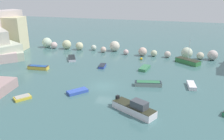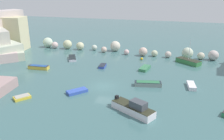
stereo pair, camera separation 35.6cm
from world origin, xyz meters
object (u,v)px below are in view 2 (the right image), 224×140
Objects in this scene: moored_boat_0 at (188,61)px; moored_boat_4 at (148,84)px; channel_buoy at (142,59)px; moored_boat_3 at (134,108)px; moored_boat_7 at (77,91)px; moored_boat_1 at (102,66)px; moored_boat_10 at (145,68)px; moored_boat_6 at (22,97)px; moored_boat_9 at (191,86)px; moored_boat_8 at (72,58)px; moored_boat_5 at (39,67)px.

moored_boat_4 is at bearing -78.52° from moored_boat_0.
channel_buoy is 0.09× the size of moored_boat_3.
moored_boat_1 is at bearing 41.67° from moored_boat_7.
moored_boat_7 is 15.47m from moored_boat_10.
moored_boat_6 is at bearing -30.34° from moored_boat_10.
moored_boat_10 is (-1.11, 16.75, -0.40)m from moored_boat_3.
moored_boat_0 reaches higher than moored_boat_10.
moored_boat_9 is at bearing -26.40° from moored_boat_7.
moored_boat_6 is at bearing -71.99° from moored_boat_9.
moored_boat_1 is at bearing 148.95° from moored_boat_3.
moored_boat_1 is at bearing 40.49° from moored_boat_8.
moored_boat_4 is at bearing -19.44° from moored_boat_7.
moored_boat_4 is (0.54, 9.04, -0.29)m from moored_boat_3.
moored_boat_5 is 1.27× the size of moored_boat_7.
moored_boat_8 is 25.91m from moored_boat_9.
channel_buoy is at bearing 28.32° from moored_boat_5.
moored_boat_8 reaches higher than moored_boat_1.
moored_boat_3 is (-6.91, -22.90, 0.20)m from moored_boat_0.
moored_boat_8 is (-17.22, 19.09, -0.38)m from moored_boat_3.
moored_boat_9 is at bearing 179.69° from moored_boat_4.
moored_boat_9 is at bearing -52.77° from moored_boat_0.
moored_boat_4 is 6.72m from moored_boat_9.
moored_boat_0 is 23.92m from moored_boat_3.
moored_boat_10 is at bearing -75.48° from channel_buoy.
moored_boat_8 is at bearing -134.87° from moored_boat_0.
moored_boat_3 reaches higher than moored_boat_7.
moored_boat_0 reaches higher than moored_boat_9.
moored_boat_4 reaches higher than moored_boat_9.
moored_boat_1 is 0.43× the size of moored_boat_3.
moored_boat_5 is at bearing -147.90° from channel_buoy.
moored_boat_0 reaches higher than moored_boat_1.
moored_boat_0 is 12.62m from moored_boat_9.
moored_boat_7 is 17.45m from moored_boat_8.
moored_boat_0 is 15.25m from moored_boat_4.
moored_boat_6 is 22.60m from moored_boat_10.
channel_buoy is 22.94m from moored_boat_3.
moored_boat_10 is at bearing 11.29° from moored_boat_5.
moored_boat_5 is 0.93× the size of moored_boat_8.
moored_boat_0 is (9.58, 0.12, 0.19)m from channel_buoy.
moored_boat_1 is at bearing -45.87° from moored_boat_4.
moored_boat_0 is 10.10m from moored_boat_10.
moored_boat_7 is at bearing -172.53° from moored_boat_3.
moored_boat_10 is (19.57, 5.27, -0.11)m from moored_boat_5.
moored_boat_1 is 12.00m from moored_boat_4.
moored_boat_9 is (27.83, -1.20, -0.08)m from moored_boat_5.
moored_boat_6 is at bearing 162.50° from moored_boat_7.
moored_boat_6 is 25.32m from moored_boat_9.
moored_boat_5 reaches higher than moored_boat_6.
moored_boat_5 reaches higher than moored_boat_1.
moored_boat_4 is at bearing 22.33° from moored_boat_10.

